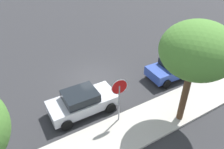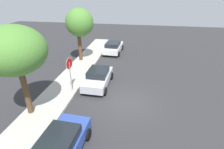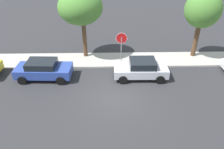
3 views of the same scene
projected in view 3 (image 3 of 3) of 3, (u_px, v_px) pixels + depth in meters
ground_plane at (115, 98)px, 14.30m from camera, size 60.00×60.00×0.00m
sidewalk_curb at (113, 60)px, 18.70m from camera, size 32.00×2.51×0.14m
stop_sign at (121, 43)px, 16.93m from camera, size 0.87×0.13×2.86m
parked_car_silver at (141, 69)px, 16.12m from camera, size 3.95×2.02×1.43m
parked_car_blue at (43, 69)px, 16.01m from camera, size 4.09×2.07×1.42m
street_tree_near_corner at (203, 10)px, 17.03m from camera, size 2.84×2.84×5.66m
street_tree_mid_block at (80, 8)px, 17.01m from camera, size 3.53×3.53×5.73m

